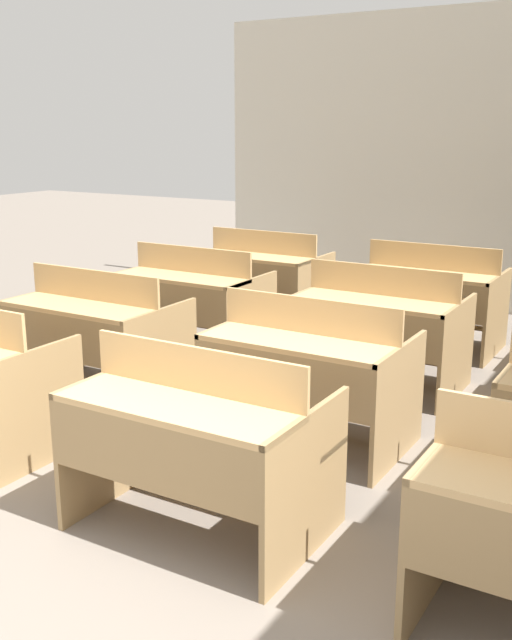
# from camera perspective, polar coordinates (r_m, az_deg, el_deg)

# --- Properties ---
(wall_back) EXTENTS (5.85, 0.06, 3.01)m
(wall_back) POSITION_cam_1_polar(r_m,az_deg,el_deg) (7.96, 16.98, 11.39)
(wall_back) COLOR beige
(wall_back) RESTS_ON ground_plane
(bench_front_center) EXTENTS (1.13, 0.78, 0.90)m
(bench_front_center) POSITION_cam_1_polar(r_m,az_deg,el_deg) (3.49, -4.55, -8.92)
(bench_front_center) COLOR #96774D
(bench_front_center) RESTS_ON ground_plane
(bench_second_left) EXTENTS (1.13, 0.78, 0.90)m
(bench_second_left) POSITION_cam_1_polar(r_m,az_deg,el_deg) (5.35, -12.16, -0.82)
(bench_second_left) COLOR #92744A
(bench_second_left) RESTS_ON ground_plane
(bench_second_center) EXTENTS (1.13, 0.78, 0.90)m
(bench_second_center) POSITION_cam_1_polar(r_m,az_deg,el_deg) (4.42, 3.99, -3.80)
(bench_second_center) COLOR #9A7B51
(bench_second_center) RESTS_ON ground_plane
(bench_third_left) EXTENTS (1.13, 0.78, 0.90)m
(bench_third_left) POSITION_cam_1_polar(r_m,az_deg,el_deg) (6.24, -4.88, 1.64)
(bench_third_left) COLOR #95764C
(bench_third_left) RESTS_ON ground_plane
(bench_third_center) EXTENTS (1.13, 0.78, 0.90)m
(bench_third_center) POSITION_cam_1_polar(r_m,az_deg,el_deg) (5.46, 9.45, -0.39)
(bench_third_center) COLOR #95764C
(bench_third_center) RESTS_ON ground_plane
(bench_back_left) EXTENTS (1.13, 0.78, 0.90)m
(bench_back_left) POSITION_cam_1_polar(r_m,az_deg,el_deg) (7.18, 0.49, 3.39)
(bench_back_left) COLOR #95774D
(bench_back_left) RESTS_ON ground_plane
(bench_back_center) EXTENTS (1.13, 0.78, 0.90)m
(bench_back_center) POSITION_cam_1_polar(r_m,az_deg,el_deg) (6.53, 13.15, 1.88)
(bench_back_center) COLOR olive
(bench_back_center) RESTS_ON ground_plane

